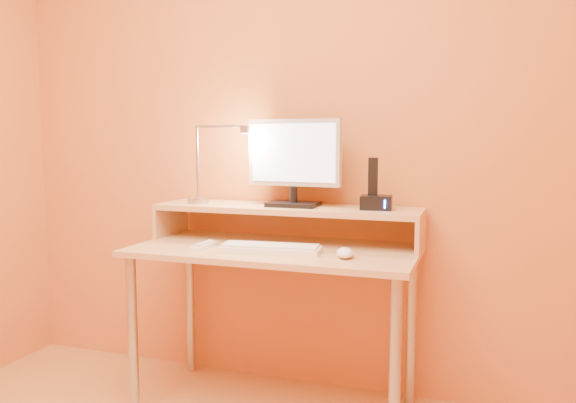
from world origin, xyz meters
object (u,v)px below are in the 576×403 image
at_px(remote_control, 204,246).
at_px(keyboard, 270,249).
at_px(phone_dock, 376,202).
at_px(monitor_panel, 294,153).
at_px(lamp_base, 198,201).
at_px(mouse, 345,253).

bearing_deg(remote_control, keyboard, 4.09).
distance_m(phone_dock, keyboard, 0.49).
distance_m(keyboard, remote_control, 0.29).
height_order(monitor_panel, lamp_base, monitor_panel).
bearing_deg(mouse, keyboard, 163.10).
bearing_deg(monitor_panel, remote_control, -133.93).
relative_size(monitor_panel, phone_dock, 3.33).
distance_m(monitor_panel, remote_control, 0.57).
xyz_separation_m(lamp_base, remote_control, (0.15, -0.23, -0.16)).
xyz_separation_m(lamp_base, keyboard, (0.44, -0.22, -0.16)).
bearing_deg(phone_dock, lamp_base, 176.46).
bearing_deg(remote_control, lamp_base, 124.92).
bearing_deg(remote_control, phone_dock, 23.51).
bearing_deg(phone_dock, monitor_panel, 172.83).
bearing_deg(mouse, remote_control, 165.04).
relative_size(monitor_panel, remote_control, 2.68).
relative_size(lamp_base, mouse, 0.86).
bearing_deg(keyboard, remote_control, 175.87).
bearing_deg(monitor_panel, keyboard, -88.97).
height_order(mouse, remote_control, mouse).
relative_size(monitor_panel, lamp_base, 4.33).
relative_size(lamp_base, remote_control, 0.62).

